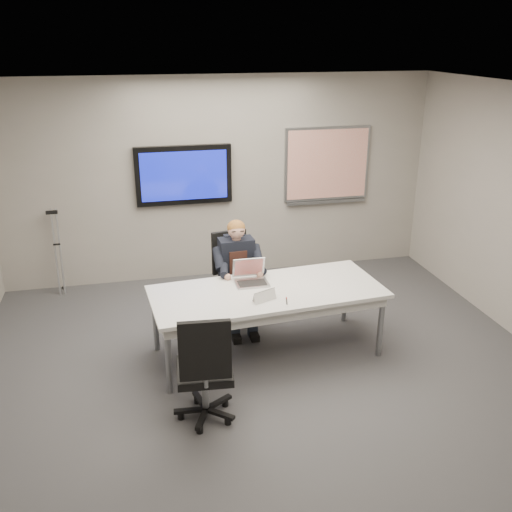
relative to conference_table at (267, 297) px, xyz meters
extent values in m
cube|color=#3D3C3F|center=(-0.10, -0.67, -0.67)|extent=(6.00, 6.00, 0.02)
cube|color=silver|center=(-0.10, -0.67, 2.13)|extent=(6.00, 6.00, 0.02)
cube|color=gray|center=(-0.10, 2.33, 0.73)|extent=(6.00, 0.02, 2.80)
cube|color=gray|center=(-0.10, -3.67, 0.73)|extent=(6.00, 0.02, 2.80)
cube|color=silver|center=(0.00, 0.00, 0.07)|extent=(2.52, 1.22, 0.04)
cube|color=silver|center=(0.00, 0.00, -0.02)|extent=(2.41, 1.11, 0.10)
cylinder|color=gray|center=(-1.10, -0.52, -0.31)|extent=(0.06, 0.06, 0.71)
cylinder|color=gray|center=(1.17, -0.33, -0.31)|extent=(0.06, 0.06, 0.71)
cylinder|color=gray|center=(-1.17, 0.33, -0.31)|extent=(0.06, 0.06, 0.71)
cylinder|color=gray|center=(1.10, 0.52, -0.31)|extent=(0.06, 0.06, 0.71)
cube|color=black|center=(-0.60, 2.28, 0.83)|extent=(1.30, 0.08, 0.80)
cube|color=#0D1697|center=(-0.60, 2.24, 0.83)|extent=(1.16, 0.01, 0.66)
cube|color=gray|center=(1.45, 2.31, 0.88)|extent=(1.25, 0.04, 1.05)
cube|color=white|center=(1.45, 2.29, 0.88)|extent=(1.18, 0.01, 0.98)
cube|color=gray|center=(1.45, 2.27, 0.33)|extent=(1.18, 0.05, 0.04)
cylinder|color=gray|center=(-0.17, 0.84, -0.38)|extent=(0.06, 0.06, 0.37)
cube|color=black|center=(-0.17, 0.84, -0.20)|extent=(0.55, 0.55, 0.07)
cube|color=black|center=(-0.21, 1.06, 0.14)|extent=(0.43, 0.13, 0.53)
cylinder|color=gray|center=(-0.81, -0.97, -0.37)|extent=(0.06, 0.06, 0.38)
cube|color=black|center=(-0.81, -0.97, -0.19)|extent=(0.52, 0.52, 0.07)
cube|color=black|center=(-0.83, -1.20, 0.16)|extent=(0.44, 0.09, 0.55)
cube|color=black|center=(-0.17, 0.80, 0.12)|extent=(0.41, 0.25, 0.55)
cube|color=#321A14|center=(-0.17, 0.69, 0.15)|extent=(0.21, 0.03, 0.27)
sphere|color=tan|center=(-0.17, 0.78, 0.51)|extent=(0.20, 0.20, 0.20)
ellipsoid|color=brown|center=(-0.17, 0.79, 0.54)|extent=(0.21, 0.21, 0.18)
cube|color=#A8A8AA|center=(-0.13, 0.18, 0.10)|extent=(0.36, 0.25, 0.02)
cube|color=black|center=(-0.13, 0.17, 0.11)|extent=(0.30, 0.17, 0.00)
cube|color=#A8A8AA|center=(-0.13, 0.35, 0.22)|extent=(0.36, 0.09, 0.23)
cube|color=red|center=(-0.13, 0.34, 0.22)|extent=(0.31, 0.07, 0.20)
cylinder|color=black|center=(0.13, -0.31, 0.09)|extent=(0.05, 0.15, 0.01)
camera|label=1|loc=(-1.34, -5.31, 2.61)|focal=40.00mm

